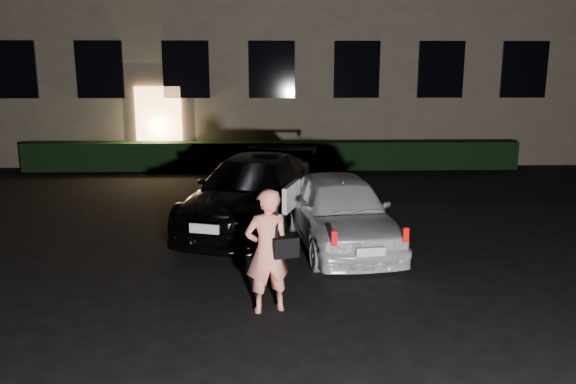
{
  "coord_description": "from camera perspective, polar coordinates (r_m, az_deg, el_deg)",
  "views": [
    {
      "loc": [
        -0.02,
        -6.55,
        2.99
      ],
      "look_at": [
        0.23,
        2.0,
        1.13
      ],
      "focal_mm": 35.0,
      "sensor_mm": 36.0,
      "label": 1
    }
  ],
  "objects": [
    {
      "name": "ground",
      "position": [
        7.2,
        -1.41,
        -12.27
      ],
      "size": [
        80.0,
        80.0,
        0.0
      ],
      "primitive_type": "plane",
      "color": "black",
      "rests_on": "ground"
    },
    {
      "name": "hedge",
      "position": [
        17.24,
        -1.6,
        3.73
      ],
      "size": [
        15.0,
        0.7,
        0.85
      ],
      "primitive_type": "cube",
      "color": "black",
      "rests_on": "ground"
    },
    {
      "name": "sedan",
      "position": [
        10.96,
        -3.64,
        0.01
      ],
      "size": [
        3.09,
        4.94,
        1.33
      ],
      "rotation": [
        0.0,
        0.0,
        -0.29
      ],
      "color": "black",
      "rests_on": "ground"
    },
    {
      "name": "hatch",
      "position": [
        9.69,
        5.28,
        -1.87
      ],
      "size": [
        1.95,
        3.87,
        1.26
      ],
      "rotation": [
        0.0,
        0.0,
        0.13
      ],
      "color": "white",
      "rests_on": "ground"
    },
    {
      "name": "man",
      "position": [
        7.01,
        -2.04,
        -5.97
      ],
      "size": [
        0.73,
        0.54,
        1.59
      ],
      "rotation": [
        0.0,
        0.0,
        3.45
      ],
      "color": "#FF866D",
      "rests_on": "ground"
    }
  ]
}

